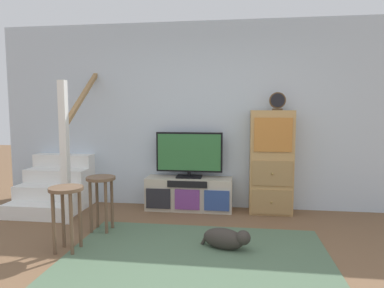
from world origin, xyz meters
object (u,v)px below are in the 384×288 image
(desk_clock, at_px, (277,101))
(bar_stool_far, at_px, (101,190))
(media_console, at_px, (189,194))
(television, at_px, (189,154))
(side_cabinet, at_px, (271,162))
(dog, at_px, (226,239))
(bar_stool_near, at_px, (66,203))

(desk_clock, bearing_deg, bar_stool_far, -154.92)
(media_console, distance_m, television, 0.58)
(bar_stool_far, bearing_deg, side_cabinet, 26.09)
(dog, bearing_deg, bar_stool_far, 167.07)
(media_console, bearing_deg, dog, -66.52)
(television, height_order, bar_stool_far, television)
(bar_stool_far, relative_size, dog, 1.25)
(media_console, xyz_separation_m, bar_stool_far, (-0.90, -0.99, 0.26))
(desk_clock, height_order, bar_stool_far, desk_clock)
(television, height_order, desk_clock, desk_clock)
(media_console, relative_size, bar_stool_near, 1.85)
(television, xyz_separation_m, dog, (0.58, -1.36, -0.70))
(media_console, distance_m, dog, 1.46)
(desk_clock, relative_size, bar_stool_near, 0.36)
(desk_clock, distance_m, bar_stool_far, 2.56)
(media_console, xyz_separation_m, bar_stool_near, (-1.02, -1.59, 0.27))
(side_cabinet, bearing_deg, bar_stool_far, -153.91)
(media_console, distance_m, bar_stool_near, 1.91)
(bar_stool_far, height_order, dog, bar_stool_far)
(bar_stool_near, relative_size, bar_stool_far, 1.02)
(media_console, bearing_deg, television, 90.00)
(television, relative_size, side_cabinet, 0.66)
(side_cabinet, bearing_deg, desk_clock, -13.39)
(desk_clock, xyz_separation_m, dog, (-0.63, -1.33, -1.44))
(bar_stool_far, bearing_deg, desk_clock, 25.08)
(desk_clock, distance_m, bar_stool_near, 2.93)
(television, distance_m, bar_stool_far, 1.40)
(dog, bearing_deg, television, 113.11)
(media_console, xyz_separation_m, desk_clock, (1.21, -0.00, 1.32))
(television, relative_size, dog, 1.80)
(television, relative_size, desk_clock, 3.92)
(media_console, distance_m, bar_stool_far, 1.37)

